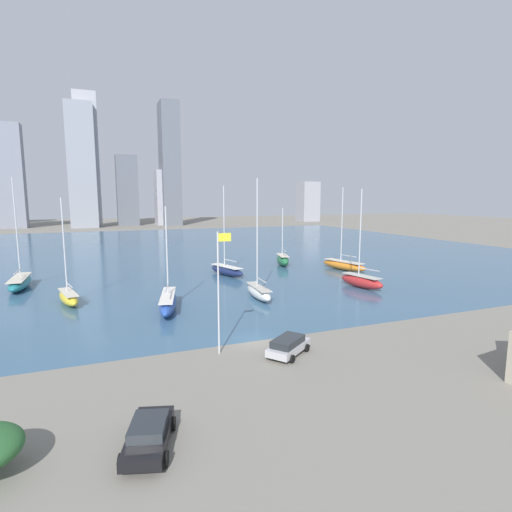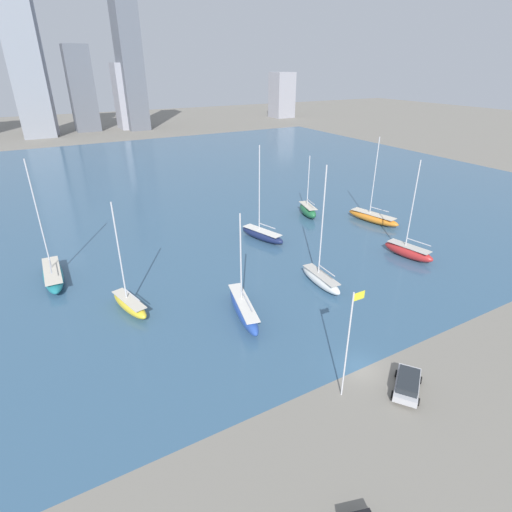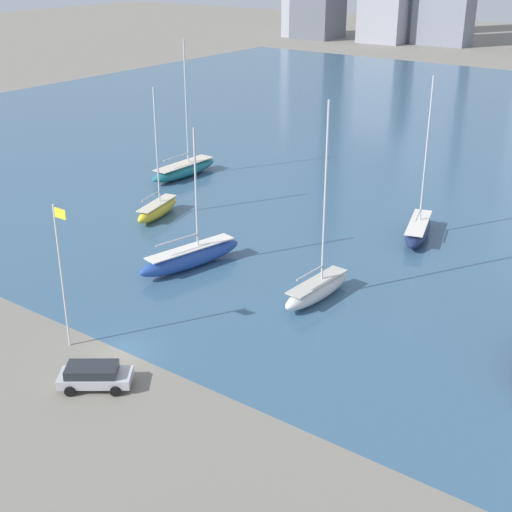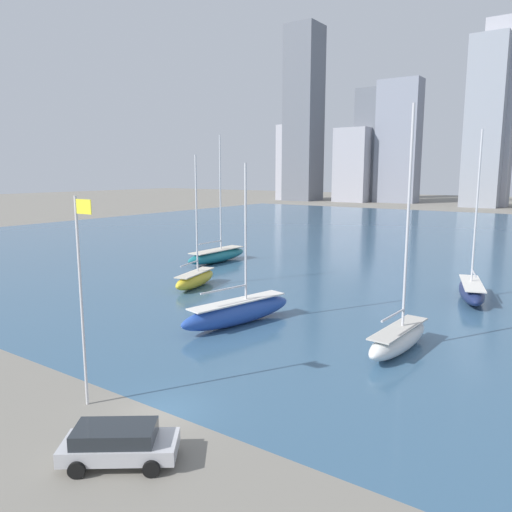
# 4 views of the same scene
# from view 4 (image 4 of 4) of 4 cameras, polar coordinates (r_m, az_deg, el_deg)

# --- Properties ---
(ground_plane) EXTENTS (500.00, 500.00, 0.00)m
(ground_plane) POSITION_cam_4_polar(r_m,az_deg,el_deg) (26.28, -10.34, -17.15)
(ground_plane) COLOR gray
(harbor_water) EXTENTS (180.00, 140.00, 0.00)m
(harbor_water) POSITION_cam_4_polar(r_m,az_deg,el_deg) (88.72, 23.75, 1.16)
(harbor_water) COLOR #385B7A
(harbor_water) RESTS_ON ground_plane
(flag_pole) EXTENTS (1.24, 0.14, 10.64)m
(flag_pole) POSITION_cam_4_polar(r_m,az_deg,el_deg) (26.10, -19.29, -4.16)
(flag_pole) COLOR silver
(flag_pole) RESTS_ON ground_plane
(distant_city_skyline) EXTENTS (205.96, 18.84, 69.49)m
(distant_city_skyline) POSITION_cam_4_polar(r_m,az_deg,el_deg) (195.69, 18.29, 12.80)
(distant_city_skyline) COLOR #A8A8B2
(distant_city_skyline) RESTS_ON ground_plane
(sailboat_blue) EXTENTS (4.19, 10.78, 12.43)m
(sailboat_blue) POSITION_cam_4_polar(r_m,az_deg,el_deg) (39.06, -2.04, -6.33)
(sailboat_blue) COLOR #284CA8
(sailboat_blue) RESTS_ON harbor_water
(sailboat_navy) EXTENTS (4.66, 9.32, 15.51)m
(sailboat_navy) POSITION_cam_4_polar(r_m,az_deg,el_deg) (50.43, 23.40, -3.57)
(sailboat_navy) COLOR #19234C
(sailboat_navy) RESTS_ON harbor_water
(sailboat_teal) EXTENTS (2.69, 10.84, 16.41)m
(sailboat_teal) POSITION_cam_4_polar(r_m,az_deg,el_deg) (65.75, -4.47, 0.11)
(sailboat_teal) COLOR #1E757F
(sailboat_teal) RESTS_ON harbor_water
(sailboat_white) EXTENTS (2.26, 8.22, 15.98)m
(sailboat_white) POSITION_cam_4_polar(r_m,az_deg,el_deg) (34.64, 15.98, -8.89)
(sailboat_white) COLOR white
(sailboat_white) RESTS_ON harbor_water
(sailboat_yellow) EXTENTS (3.49, 7.64, 13.44)m
(sailboat_yellow) POSITION_cam_4_polar(r_m,az_deg,el_deg) (51.81, -6.96, -2.53)
(sailboat_yellow) COLOR yellow
(sailboat_yellow) RESTS_ON harbor_water
(parked_wagon_silver) EXTENTS (4.94, 4.40, 1.56)m
(parked_wagon_silver) POSITION_cam_4_polar(r_m,az_deg,el_deg) (22.42, -15.45, -19.88)
(parked_wagon_silver) COLOR #B7B7BC
(parked_wagon_silver) RESTS_ON ground_plane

